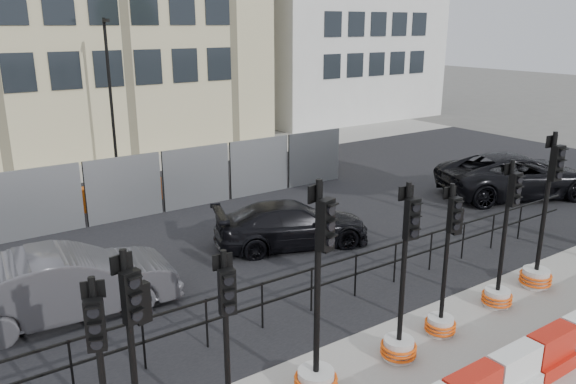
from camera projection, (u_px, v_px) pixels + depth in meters
ground at (349, 337)px, 10.77m from camera, size 120.00×120.00×0.00m
road at (191, 231)px, 16.28m from camera, size 40.00×14.00×0.03m
sidewalk_far at (98, 168)px, 23.37m from camera, size 40.00×4.00×0.02m
kerb_railing at (312, 282)px, 11.52m from camera, size 18.00×0.04×1.00m
heras_fencing at (153, 187)px, 18.28m from camera, size 14.33×1.72×2.00m
lamp_post_far at (110, 92)px, 21.91m from camera, size 0.12×0.56×6.00m
traffic_signal_d at (318, 347)px, 8.87m from camera, size 0.71×0.71×3.63m
traffic_signal_e at (400, 325)px, 9.87m from camera, size 0.65×0.65×3.30m
traffic_signal_f at (443, 301)px, 10.67m from camera, size 0.60×0.60×3.04m
traffic_signal_g at (500, 278)px, 11.76m from camera, size 0.63×0.63×3.21m
traffic_signal_h at (539, 257)px, 12.61m from camera, size 0.71×0.71×3.60m
car_b at (67, 284)px, 11.37m from camera, size 2.20×4.62×1.45m
car_c at (292, 224)px, 15.06m from camera, size 4.22×5.21×1.22m
car_d at (517, 175)px, 19.39m from camera, size 6.31×7.17×1.50m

